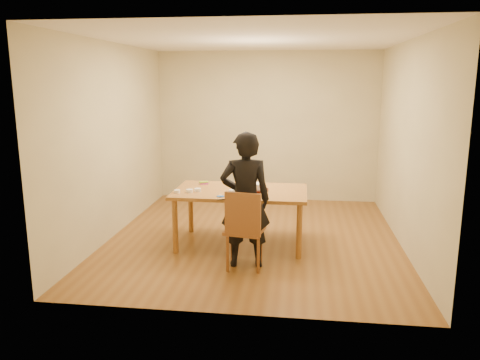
# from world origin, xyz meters

# --- Properties ---
(room_shell) EXTENTS (4.00, 4.50, 2.70)m
(room_shell) POSITION_xyz_m (0.00, 0.34, 1.35)
(room_shell) COLOR brown
(room_shell) RESTS_ON ground
(dining_table) EXTENTS (1.75, 1.04, 0.04)m
(dining_table) POSITION_xyz_m (-0.16, -0.30, 0.73)
(dining_table) COLOR brown
(dining_table) RESTS_ON floor
(dining_chair) EXTENTS (0.48, 0.48, 0.04)m
(dining_chair) POSITION_xyz_m (-0.01, -1.07, 0.45)
(dining_chair) COLOR brown
(dining_chair) RESTS_ON floor
(cake_plate) EXTENTS (0.32, 0.32, 0.02)m
(cake_plate) POSITION_xyz_m (0.05, -0.30, 0.76)
(cake_plate) COLOR #B41A0C
(cake_plate) RESTS_ON dining_table
(cake) EXTENTS (0.20, 0.20, 0.06)m
(cake) POSITION_xyz_m (0.05, -0.30, 0.81)
(cake) COLOR white
(cake) RESTS_ON cake_plate
(frosting_dome) EXTENTS (0.19, 0.19, 0.03)m
(frosting_dome) POSITION_xyz_m (0.05, -0.30, 0.85)
(frosting_dome) COLOR white
(frosting_dome) RESTS_ON cake
(frosting_tub) EXTENTS (0.08, 0.08, 0.07)m
(frosting_tub) POSITION_xyz_m (-0.22, -0.60, 0.79)
(frosting_tub) COLOR white
(frosting_tub) RESTS_ON dining_table
(frosting_lid) EXTENTS (0.10, 0.10, 0.01)m
(frosting_lid) POSITION_xyz_m (-0.36, -0.68, 0.76)
(frosting_lid) COLOR #1948A4
(frosting_lid) RESTS_ON dining_table
(frosting_dollop) EXTENTS (0.04, 0.04, 0.02)m
(frosting_dollop) POSITION_xyz_m (-0.36, -0.68, 0.77)
(frosting_dollop) COLOR white
(frosting_dollop) RESTS_ON frosting_lid
(ramekin_green) EXTENTS (0.09, 0.09, 0.04)m
(ramekin_green) POSITION_xyz_m (-0.80, -0.51, 0.77)
(ramekin_green) COLOR white
(ramekin_green) RESTS_ON dining_table
(ramekin_yellow) EXTENTS (0.09, 0.09, 0.04)m
(ramekin_yellow) POSITION_xyz_m (-0.70, -0.44, 0.77)
(ramekin_yellow) COLOR white
(ramekin_yellow) RESTS_ON dining_table
(ramekin_multi) EXTENTS (0.08, 0.08, 0.04)m
(ramekin_multi) POSITION_xyz_m (-0.95, -0.55, 0.77)
(ramekin_multi) COLOR white
(ramekin_multi) RESTS_ON dining_table
(candy_box_pink) EXTENTS (0.13, 0.08, 0.02)m
(candy_box_pink) POSITION_xyz_m (-0.71, 0.01, 0.76)
(candy_box_pink) COLOR #EB37B5
(candy_box_pink) RESTS_ON dining_table
(candy_box_green) EXTENTS (0.14, 0.11, 0.02)m
(candy_box_green) POSITION_xyz_m (-0.72, 0.01, 0.78)
(candy_box_green) COLOR green
(candy_box_green) RESTS_ON candy_box_pink
(spatula) EXTENTS (0.13, 0.08, 0.01)m
(spatula) POSITION_xyz_m (-0.31, -0.82, 0.76)
(spatula) COLOR black
(spatula) RESTS_ON dining_table
(person) EXTENTS (0.64, 0.48, 1.62)m
(person) POSITION_xyz_m (-0.01, -1.03, 0.81)
(person) COLOR black
(person) RESTS_ON floor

